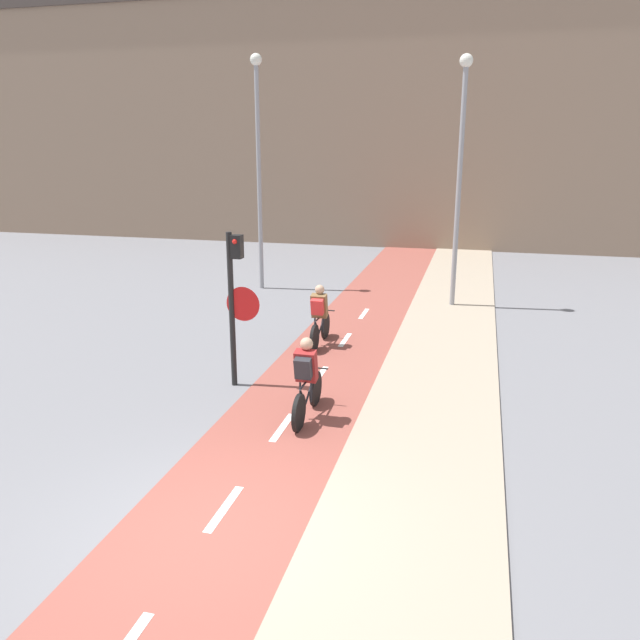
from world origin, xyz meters
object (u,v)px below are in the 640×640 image
traffic_light_pole (235,293)px  street_lamp_sidewalk (460,158)px  cyclist_far (319,317)px  street_lamp_far (258,151)px  cyclist_near (307,381)px

traffic_light_pole → street_lamp_sidewalk: 8.64m
cyclist_far → traffic_light_pole: bearing=-108.1°
street_lamp_far → cyclist_far: (3.38, -5.44, -3.68)m
street_lamp_far → street_lamp_sidewalk: bearing=-8.0°
street_lamp_sidewalk → cyclist_near: street_lamp_sidewalk is taller
traffic_light_pole → cyclist_far: bearing=71.9°
traffic_light_pole → street_lamp_sidewalk: street_lamp_sidewalk is taller
cyclist_far → street_lamp_sidewalk: bearing=58.0°
street_lamp_far → cyclist_far: 7.39m
traffic_light_pole → cyclist_near: size_ratio=1.74×
traffic_light_pole → street_lamp_sidewalk: (3.78, 7.41, 2.33)m
street_lamp_sidewalk → cyclist_far: (-2.85, -4.57, -3.51)m
street_lamp_far → cyclist_far: bearing=-58.2°
traffic_light_pole → cyclist_far: size_ratio=1.81×
traffic_light_pole → cyclist_near: traffic_light_pole is taller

